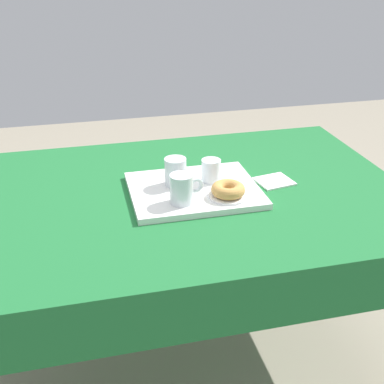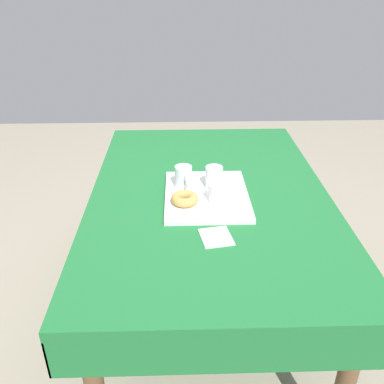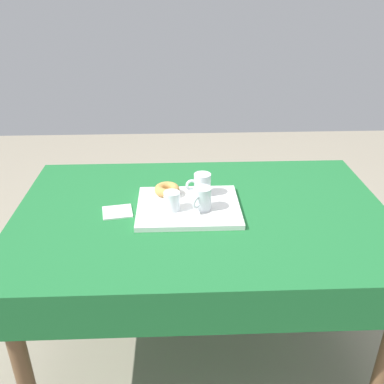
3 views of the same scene
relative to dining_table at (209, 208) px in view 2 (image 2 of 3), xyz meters
name	(u,v)px [view 2 (image 2 of 3)]	position (x,y,z in m)	size (l,w,h in m)	color
ground_plane	(207,317)	(0.00, 0.00, -0.64)	(6.00, 6.00, 0.00)	gray
dining_table	(209,208)	(0.00, 0.00, 0.00)	(1.52, 1.00, 0.72)	#1E6B33
serving_tray	(207,196)	(-0.05, 0.02, 0.09)	(0.42, 0.34, 0.02)	white
tea_mug_left	(183,178)	(0.01, 0.11, 0.14)	(0.11, 0.07, 0.09)	white
tea_mug_right	(214,178)	(0.00, -0.02, 0.14)	(0.08, 0.10, 0.09)	white
water_glass_near	(216,194)	(-0.12, -0.02, 0.13)	(0.06, 0.06, 0.08)	white
donut_plate_left	(185,204)	(-0.14, 0.11, 0.10)	(0.12, 0.12, 0.01)	white
sugar_donut_left	(185,199)	(-0.14, 0.11, 0.13)	(0.11, 0.11, 0.04)	tan
paper_napkin	(217,237)	(-0.34, 0.00, 0.08)	(0.12, 0.11, 0.01)	white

